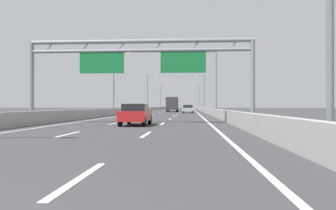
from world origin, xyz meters
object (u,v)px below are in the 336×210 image
Objects in this scene: streetlamp_left_mid at (115,79)px; streetlamp_right_distant at (199,95)px; sign_gantry at (140,59)px; orange_car at (142,109)px; blue_car at (189,107)px; streetlamp_right_far at (203,91)px; box_truck at (172,104)px; green_car at (172,107)px; streetlamp_left_far at (148,91)px; streetlamp_left_distant at (161,95)px; streetlamp_right_mid at (215,78)px; white_car at (190,108)px; silver_car at (188,109)px; red_car at (136,114)px.

streetlamp_right_distant is (14.93, 78.78, 0.00)m from streetlamp_left_mid.
streetlamp_left_mid is (-7.51, 24.25, 0.55)m from sign_gantry.
orange_car is 60.74m from blue_car.
streetlamp_right_distant is at bearing 79.27° from streetlamp_left_mid.
box_truck is at bearing -115.78° from streetlamp_right_far.
streetlamp_right_distant is at bearing 85.88° from sign_gantry.
green_car is at bearing 136.28° from streetlamp_right_distant.
blue_car is at bearing 63.76° from streetlamp_left_far.
box_truck is (-3.55, -37.81, 0.94)m from blue_car.
sign_gantry is 1.81× the size of streetlamp_left_distant.
orange_car is (3.97, -38.08, -4.64)m from streetlamp_left_far.
streetlamp_left_mid and streetlamp_right_distant have the same top height.
streetlamp_right_mid is 1.00× the size of streetlamp_left_far.
box_truck is (-7.51, 23.83, -3.66)m from streetlamp_right_mid.
sign_gantry is at bearing -93.83° from white_car.
green_car is 65.87m from box_truck.
streetlamp_left_distant is at bearing 99.26° from silver_car.
white_car is at bearing 88.91° from silver_car.
white_car is (0.38, 20.03, -0.04)m from silver_car.
sign_gantry is 3.89× the size of silver_car.
streetlamp_left_distant is 77.71m from orange_car.
sign_gantry is at bearing -92.31° from blue_car.
box_truck reaches higher than blue_car.
sign_gantry is 26.13m from orange_car.
streetlamp_right_distant reaches higher than orange_car.
blue_car is (10.97, 61.64, -4.61)m from streetlamp_left_mid.
red_car is at bearing -94.82° from silver_car.
silver_car is 39.03m from red_car.
box_truck reaches higher than green_car.
red_car is (-3.66, -58.93, 0.03)m from white_car.
streetlamp_left_far is 38.56m from orange_car.
sign_gantry is 3.68× the size of green_car.
green_car is 116.55m from red_car.
streetlamp_right_far is at bearing 90.00° from streetlamp_right_mid.
streetlamp_left_far is at bearing 115.50° from box_truck.
streetlamp_left_mid is at bearing -132.22° from silver_car.
streetlamp_left_distant is 55.56m from box_truck.
box_truck reaches higher than orange_car.
red_car reaches higher than white_car.
orange_car is at bearing -89.77° from green_car.
streetlamp_left_mid is 16.86m from silver_car.
streetlamp_right_mid is at bearing 0.00° from streetlamp_left_mid.
streetlamp_left_distant is 2.11× the size of blue_car.
green_car is (-11.31, 50.20, -4.61)m from streetlamp_right_far.
box_truck is at bearing 72.71° from streetlamp_left_mid.
sign_gantry reaches higher than box_truck.
streetlamp_left_distant reaches higher than box_truck.
streetlamp_right_mid reaches higher than silver_car.
streetlamp_right_distant is at bearing 86.54° from silver_car.
white_car is 1.09× the size of red_car.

